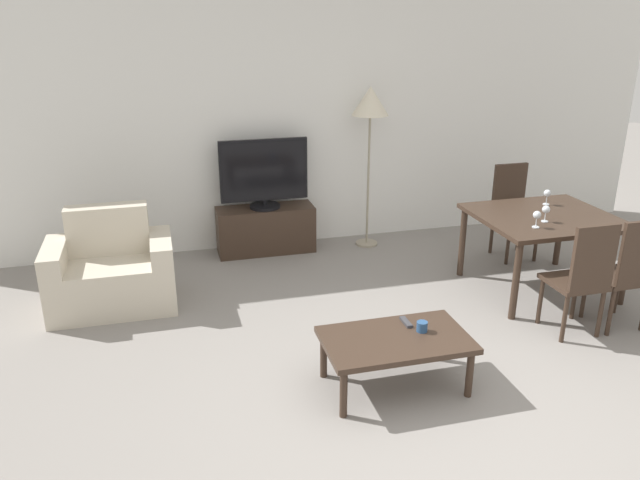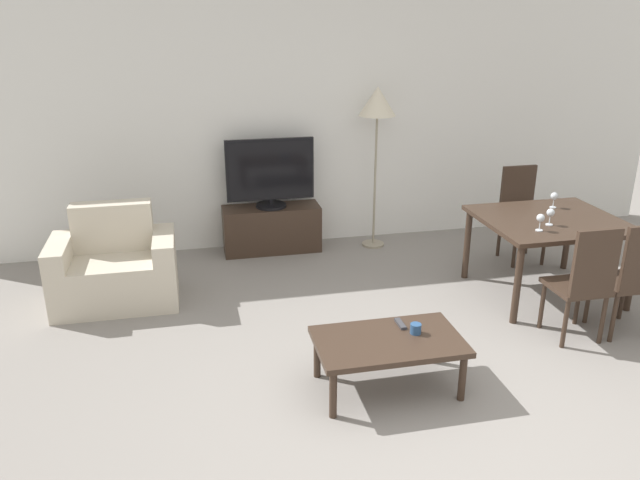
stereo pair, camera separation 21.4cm
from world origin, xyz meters
TOP-DOWN VIEW (x-y plane):
  - ground_plane at (0.00, 0.00)m, footprint 18.00×18.00m
  - wall_back at (0.00, 3.48)m, footprint 7.90×0.06m
  - armchair at (-2.14, 2.29)m, footprint 1.05×0.67m
  - tv_stand at (-0.62, 3.23)m, footprint 1.02×0.36m
  - tv at (-0.62, 3.23)m, footprint 0.91×0.32m
  - coffee_table at (-0.22, 0.48)m, footprint 0.99×0.59m
  - dining_table at (1.64, 1.64)m, footprint 1.19×1.07m
  - dining_chair_near at (1.43, 0.79)m, footprint 0.40×0.40m
  - dining_chair_far at (1.85, 2.49)m, footprint 0.40×0.40m
  - dining_chair_near_right at (1.85, 0.79)m, footprint 0.40×0.40m
  - floor_lamp at (0.49, 3.15)m, footprint 0.38×0.38m
  - remote_primary at (-0.08, 0.65)m, footprint 0.04×0.15m
  - cup_white_near at (-0.02, 0.52)m, footprint 0.08×0.08m
  - wine_glass_left at (1.36, 1.36)m, footprint 0.07×0.07m
  - wine_glass_center at (1.83, 1.91)m, footprint 0.07×0.07m
  - wine_glass_right at (1.53, 1.48)m, footprint 0.07×0.07m

SIDE VIEW (x-z plane):
  - ground_plane at x=0.00m, z-range 0.00..0.00m
  - tv_stand at x=-0.62m, z-range 0.00..0.49m
  - armchair at x=-2.14m, z-range -0.12..0.74m
  - coffee_table at x=-0.22m, z-range 0.15..0.53m
  - remote_primary at x=-0.08m, z-range 0.38..0.40m
  - cup_white_near at x=-0.02m, z-range 0.38..0.45m
  - dining_chair_near at x=1.43m, z-range 0.04..1.00m
  - dining_chair_far at x=1.85m, z-range 0.04..1.00m
  - dining_chair_near_right at x=1.85m, z-range 0.04..1.00m
  - dining_table at x=1.64m, z-range 0.28..1.00m
  - wine_glass_left at x=1.36m, z-range 0.75..0.90m
  - wine_glass_center at x=1.83m, z-range 0.75..0.90m
  - wine_glass_right at x=1.53m, z-range 0.75..0.90m
  - tv at x=-0.62m, z-range 0.49..1.22m
  - wall_back at x=0.00m, z-range 0.00..2.70m
  - floor_lamp at x=0.49m, z-range 0.65..2.37m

